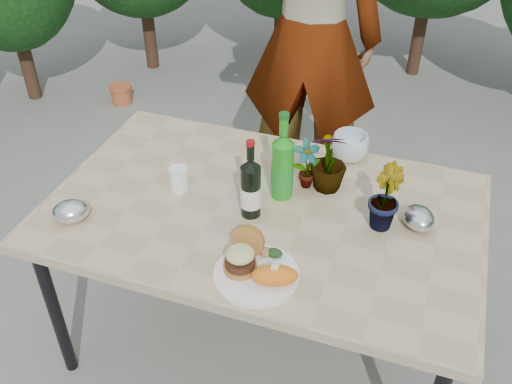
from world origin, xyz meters
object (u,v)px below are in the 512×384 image
(dinner_plate, at_px, (256,275))
(person, at_px, (311,37))
(wine_bottle, at_px, (251,189))
(patio_table, at_px, (263,219))

(dinner_plate, height_order, person, person)
(dinner_plate, distance_m, wine_bottle, 0.34)
(patio_table, bearing_deg, wine_bottle, -122.09)
(wine_bottle, distance_m, person, 1.14)
(patio_table, relative_size, person, 0.81)
(wine_bottle, height_order, person, person)
(patio_table, height_order, person, person)
(dinner_plate, bearing_deg, wine_bottle, 112.86)
(dinner_plate, relative_size, person, 0.14)
(wine_bottle, relative_size, person, 0.16)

